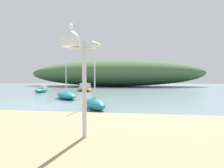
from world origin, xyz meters
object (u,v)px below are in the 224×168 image
at_px(sailboat_far_right, 95,103).
at_px(motorboat_mid_channel, 42,90).
at_px(mast_structure, 75,50).
at_px(sailboat_outer_mooring, 66,95).
at_px(motorboat_centre_water, 84,88).
at_px(seagull_on_radar, 71,26).

bearing_deg(sailboat_far_right, motorboat_mid_channel, 130.45).
bearing_deg(mast_structure, motorboat_mid_channel, 121.73).
height_order(sailboat_outer_mooring, motorboat_mid_channel, sailboat_outer_mooring).
relative_size(motorboat_centre_water, sailboat_far_right, 1.03).
bearing_deg(motorboat_mid_channel, seagull_on_radar, -58.56).
bearing_deg(seagull_on_radar, motorboat_mid_channel, 121.44).
xyz_separation_m(mast_structure, motorboat_mid_channel, (-11.06, 17.89, -2.29)).
distance_m(sailboat_far_right, motorboat_mid_channel, 15.67).
height_order(seagull_on_radar, motorboat_centre_water, seagull_on_radar).
height_order(motorboat_centre_water, sailboat_far_right, sailboat_far_right).
bearing_deg(seagull_on_radar, sailboat_far_right, 97.26).
height_order(motorboat_centre_water, motorboat_mid_channel, motorboat_centre_water).
relative_size(mast_structure, motorboat_centre_water, 0.72).
relative_size(mast_structure, motorboat_mid_channel, 1.05).
bearing_deg(seagull_on_radar, motorboat_centre_water, 105.95).
relative_size(mast_structure, sailboat_far_right, 0.74).
distance_m(motorboat_centre_water, sailboat_outer_mooring, 10.41).
relative_size(seagull_on_radar, motorboat_centre_water, 0.08).
bearing_deg(motorboat_centre_water, seagull_on_radar, -74.05).
xyz_separation_m(motorboat_centre_water, motorboat_mid_channel, (-4.83, -3.46, -0.05)).
xyz_separation_m(motorboat_centre_water, sailboat_far_right, (5.34, -15.38, -0.08)).
distance_m(seagull_on_radar, motorboat_centre_water, 22.37).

